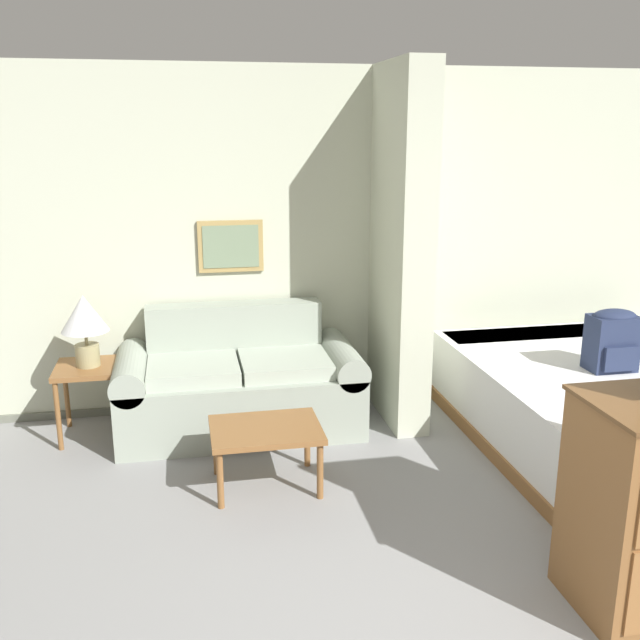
{
  "coord_description": "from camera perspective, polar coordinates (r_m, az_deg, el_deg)",
  "views": [
    {
      "loc": [
        -0.96,
        -1.95,
        2.16
      ],
      "look_at": [
        -0.18,
        2.04,
        1.05
      ],
      "focal_mm": 40.0,
      "sensor_mm": 36.0,
      "label": 1
    }
  ],
  "objects": [
    {
      "name": "side_table",
      "position": [
        5.31,
        -17.95,
        -4.36
      ],
      "size": [
        0.46,
        0.46,
        0.53
      ],
      "color": "brown",
      "rests_on": "ground_plane"
    },
    {
      "name": "backpack",
      "position": [
        5.19,
        22.36,
        -1.41
      ],
      "size": [
        0.32,
        0.23,
        0.42
      ],
      "color": "#232D4C",
      "rests_on": "bed"
    },
    {
      "name": "bed",
      "position": [
        5.45,
        21.69,
        -6.03
      ],
      "size": [
        1.84,
        2.17,
        0.56
      ],
      "color": "brown",
      "rests_on": "ground_plane"
    },
    {
      "name": "table_lamp",
      "position": [
        5.19,
        -18.33,
        0.07
      ],
      "size": [
        0.33,
        0.33,
        0.51
      ],
      "color": "tan",
      "rests_on": "side_table"
    },
    {
      "name": "wall_back",
      "position": [
        5.57,
        -1.05,
        6.3
      ],
      "size": [
        7.1,
        0.16,
        2.6
      ],
      "color": "beige",
      "rests_on": "ground_plane"
    },
    {
      "name": "couch",
      "position": [
        5.27,
        -6.49,
        -5.2
      ],
      "size": [
        1.76,
        0.84,
        0.87
      ],
      "color": "#99A393",
      "rests_on": "ground_plane"
    },
    {
      "name": "wall_partition_pillar",
      "position": [
        5.24,
        6.49,
        5.71
      ],
      "size": [
        0.24,
        0.86,
        2.6
      ],
      "color": "beige",
      "rests_on": "ground_plane"
    },
    {
      "name": "coffee_table",
      "position": [
        4.41,
        -4.36,
        -9.11
      ],
      "size": [
        0.67,
        0.51,
        0.39
      ],
      "color": "brown",
      "rests_on": "ground_plane"
    }
  ]
}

